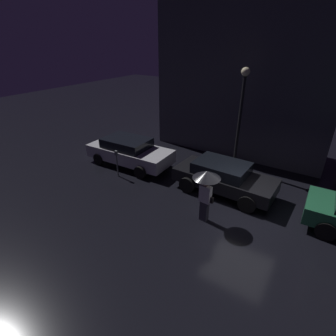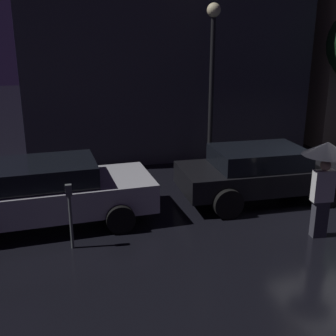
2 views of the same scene
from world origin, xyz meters
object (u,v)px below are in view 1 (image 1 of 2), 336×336
parked_car_silver (129,151)px  parking_meter (117,161)px  street_lamp_near (241,105)px  pedestrian_with_umbrella (206,183)px  parked_car_black (224,177)px

parked_car_silver → parking_meter: parked_car_silver is taller
street_lamp_near → parked_car_silver: bearing=-150.6°
pedestrian_with_umbrella → street_lamp_near: (-0.63, 4.84, 1.67)m
pedestrian_with_umbrella → street_lamp_near: street_lamp_near is taller
parked_car_silver → street_lamp_near: (4.76, 2.68, 2.50)m
street_lamp_near → parked_car_black: bearing=-80.5°
parked_car_silver → pedestrian_with_umbrella: pedestrian_with_umbrella is taller
parked_car_silver → parked_car_black: 5.19m
parked_car_black → street_lamp_near: (-0.44, 2.61, 2.51)m
parked_car_black → street_lamp_near: street_lamp_near is taller
parked_car_silver → parking_meter: bearing=-75.8°
pedestrian_with_umbrella → parking_meter: bearing=177.1°
parked_car_silver → pedestrian_with_umbrella: size_ratio=2.23×
parked_car_black → pedestrian_with_umbrella: size_ratio=2.12×
parked_car_silver → street_lamp_near: bearing=27.3°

